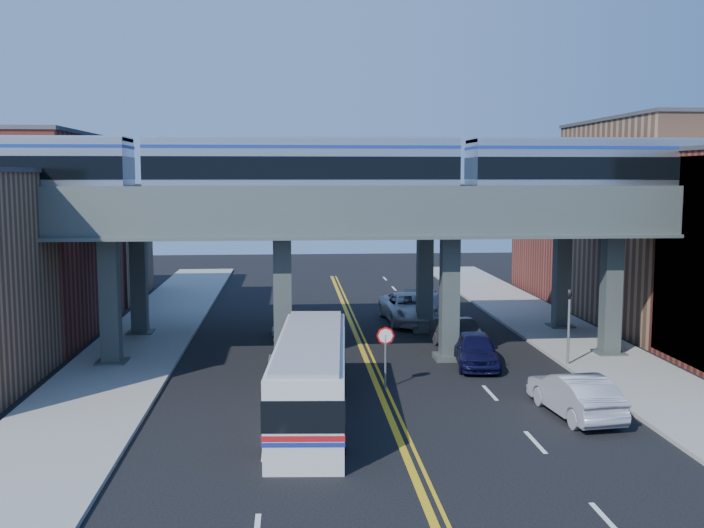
{
  "coord_description": "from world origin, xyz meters",
  "views": [
    {
      "loc": [
        -3.59,
        -28.76,
        8.86
      ],
      "look_at": [
        -0.75,
        7.42,
        4.76
      ],
      "focal_mm": 40.0,
      "sensor_mm": 36.0,
      "label": 1
    }
  ],
  "objects_px": {
    "traffic_signal": "(569,319)",
    "stop_sign": "(385,347)",
    "car_lane_c": "(410,308)",
    "car_lane_a": "(476,350)",
    "transit_train": "(303,169)",
    "car_lane_d": "(430,308)",
    "car_lane_b": "(459,335)",
    "transit_bus": "(311,379)",
    "car_parked_curb": "(575,394)"
  },
  "relations": [
    {
      "from": "traffic_signal",
      "to": "stop_sign",
      "type": "bearing_deg",
      "value": -161.37
    },
    {
      "from": "stop_sign",
      "to": "car_lane_c",
      "type": "height_order",
      "value": "stop_sign"
    },
    {
      "from": "stop_sign",
      "to": "car_lane_c",
      "type": "bearing_deg",
      "value": 77.46
    },
    {
      "from": "car_lane_a",
      "to": "transit_train",
      "type": "bearing_deg",
      "value": 175.74
    },
    {
      "from": "transit_train",
      "to": "car_lane_c",
      "type": "relative_size",
      "value": 7.02
    },
    {
      "from": "traffic_signal",
      "to": "car_lane_c",
      "type": "distance_m",
      "value": 13.04
    },
    {
      "from": "traffic_signal",
      "to": "car_lane_d",
      "type": "height_order",
      "value": "traffic_signal"
    },
    {
      "from": "car_lane_b",
      "to": "car_lane_d",
      "type": "distance_m",
      "value": 7.87
    },
    {
      "from": "traffic_signal",
      "to": "transit_bus",
      "type": "xyz_separation_m",
      "value": [
        -12.1,
        -6.84,
        -0.81
      ]
    },
    {
      "from": "transit_bus",
      "to": "car_lane_a",
      "type": "distance_m",
      "value": 10.79
    },
    {
      "from": "transit_train",
      "to": "car_lane_a",
      "type": "bearing_deg",
      "value": -10.57
    },
    {
      "from": "transit_bus",
      "to": "car_lane_a",
      "type": "bearing_deg",
      "value": -43.05
    },
    {
      "from": "transit_train",
      "to": "transit_bus",
      "type": "bearing_deg",
      "value": -89.3
    },
    {
      "from": "traffic_signal",
      "to": "transit_train",
      "type": "bearing_deg",
      "value": 170.69
    },
    {
      "from": "stop_sign",
      "to": "transit_bus",
      "type": "height_order",
      "value": "transit_bus"
    },
    {
      "from": "car_lane_d",
      "to": "car_lane_c",
      "type": "bearing_deg",
      "value": 176.22
    },
    {
      "from": "stop_sign",
      "to": "car_parked_curb",
      "type": "height_order",
      "value": "stop_sign"
    },
    {
      "from": "transit_bus",
      "to": "car_lane_a",
      "type": "xyz_separation_m",
      "value": [
        7.87,
        7.35,
        -0.69
      ]
    },
    {
      "from": "car_lane_d",
      "to": "transit_bus",
      "type": "bearing_deg",
      "value": -115.91
    },
    {
      "from": "car_lane_b",
      "to": "traffic_signal",
      "type": "bearing_deg",
      "value": -49.31
    },
    {
      "from": "car_lane_c",
      "to": "car_lane_a",
      "type": "bearing_deg",
      "value": -86.29
    },
    {
      "from": "transit_train",
      "to": "car_lane_d",
      "type": "relative_size",
      "value": 7.64
    },
    {
      "from": "stop_sign",
      "to": "car_parked_curb",
      "type": "relative_size",
      "value": 0.53
    },
    {
      "from": "transit_bus",
      "to": "car_lane_c",
      "type": "distance_m",
      "value": 19.61
    },
    {
      "from": "car_lane_d",
      "to": "car_parked_curb",
      "type": "xyz_separation_m",
      "value": [
        2.05,
        -18.91,
        -0.03
      ]
    },
    {
      "from": "car_lane_b",
      "to": "car_lane_c",
      "type": "distance_m",
      "value": 7.99
    },
    {
      "from": "transit_train",
      "to": "transit_bus",
      "type": "relative_size",
      "value": 3.91
    },
    {
      "from": "car_parked_curb",
      "to": "car_lane_a",
      "type": "bearing_deg",
      "value": -82.62
    },
    {
      "from": "car_parked_curb",
      "to": "car_lane_d",
      "type": "bearing_deg",
      "value": -90.04
    },
    {
      "from": "stop_sign",
      "to": "car_lane_d",
      "type": "bearing_deg",
      "value": 72.95
    },
    {
      "from": "stop_sign",
      "to": "car_parked_curb",
      "type": "xyz_separation_m",
      "value": [
        6.55,
        -4.25,
        -0.94
      ]
    },
    {
      "from": "car_lane_b",
      "to": "car_parked_curb",
      "type": "xyz_separation_m",
      "value": [
        1.96,
        -11.04,
        0.03
      ]
    },
    {
      "from": "car_lane_b",
      "to": "car_parked_curb",
      "type": "relative_size",
      "value": 0.97
    },
    {
      "from": "car_lane_c",
      "to": "transit_train",
      "type": "bearing_deg",
      "value": -127.65
    },
    {
      "from": "car_lane_a",
      "to": "car_lane_c",
      "type": "relative_size",
      "value": 0.74
    },
    {
      "from": "car_lane_b",
      "to": "car_lane_c",
      "type": "xyz_separation_m",
      "value": [
        -1.32,
        7.88,
        0.09
      ]
    },
    {
      "from": "car_lane_b",
      "to": "car_lane_d",
      "type": "relative_size",
      "value": 0.82
    },
    {
      "from": "transit_train",
      "to": "car_parked_curb",
      "type": "distance_m",
      "value": 15.88
    },
    {
      "from": "traffic_signal",
      "to": "car_lane_c",
      "type": "relative_size",
      "value": 0.65
    },
    {
      "from": "transit_bus",
      "to": "car_parked_curb",
      "type": "xyz_separation_m",
      "value": [
        9.74,
        -0.41,
        -0.67
      ]
    },
    {
      "from": "transit_train",
      "to": "car_lane_b",
      "type": "bearing_deg",
      "value": 12.79
    },
    {
      "from": "transit_bus",
      "to": "traffic_signal",
      "type": "bearing_deg",
      "value": -56.64
    },
    {
      "from": "car_lane_c",
      "to": "car_parked_curb",
      "type": "distance_m",
      "value": 19.2
    },
    {
      "from": "transit_train",
      "to": "transit_bus",
      "type": "height_order",
      "value": "transit_train"
    },
    {
      "from": "car_parked_curb",
      "to": "stop_sign",
      "type": "bearing_deg",
      "value": -39.22
    },
    {
      "from": "car_lane_a",
      "to": "car_parked_curb",
      "type": "relative_size",
      "value": 0.94
    },
    {
      "from": "car_lane_a",
      "to": "car_lane_c",
      "type": "xyz_separation_m",
      "value": [
        -1.4,
        11.16,
        0.09
      ]
    },
    {
      "from": "car_lane_b",
      "to": "car_lane_d",
      "type": "bearing_deg",
      "value": 82.67
    },
    {
      "from": "traffic_signal",
      "to": "car_parked_curb",
      "type": "xyz_separation_m",
      "value": [
        -2.35,
        -7.25,
        -1.48
      ]
    },
    {
      "from": "car_lane_c",
      "to": "car_lane_d",
      "type": "bearing_deg",
      "value": -3.91
    }
  ]
}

